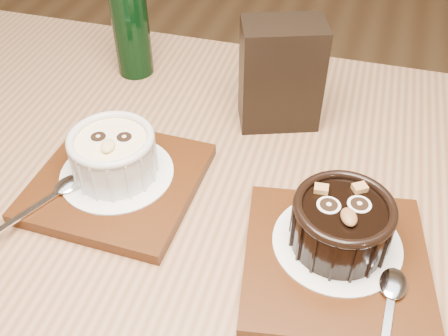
% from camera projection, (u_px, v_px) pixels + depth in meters
% --- Properties ---
extents(table, '(1.23, 0.84, 0.75)m').
position_uv_depth(table, '(198.00, 284.00, 0.62)').
color(table, brown).
rests_on(table, ground).
extents(tray_left, '(0.18, 0.18, 0.01)m').
position_uv_depth(tray_left, '(117.00, 182.00, 0.60)').
color(tray_left, '#47210B').
rests_on(tray_left, table).
extents(doily_left, '(0.13, 0.13, 0.00)m').
position_uv_depth(doily_left, '(117.00, 173.00, 0.60)').
color(doily_left, white).
rests_on(doily_left, tray_left).
extents(ramekin_white, '(0.10, 0.10, 0.06)m').
position_uv_depth(ramekin_white, '(113.00, 153.00, 0.58)').
color(ramekin_white, silver).
rests_on(ramekin_white, doily_left).
extents(spoon_left, '(0.08, 0.13, 0.01)m').
position_uv_depth(spoon_left, '(43.00, 201.00, 0.57)').
color(spoon_left, white).
rests_on(spoon_left, tray_left).
extents(tray_right, '(0.21, 0.21, 0.01)m').
position_uv_depth(tray_right, '(336.00, 262.00, 0.52)').
color(tray_right, '#47210B').
rests_on(tray_right, table).
extents(doily_right, '(0.13, 0.13, 0.00)m').
position_uv_depth(doily_right, '(337.00, 243.00, 0.53)').
color(doily_right, white).
rests_on(doily_right, tray_right).
extents(ramekin_dark, '(0.10, 0.10, 0.06)m').
position_uv_depth(ramekin_dark, '(342.00, 222.00, 0.51)').
color(ramekin_dark, black).
rests_on(ramekin_dark, doily_right).
extents(spoon_right, '(0.03, 0.13, 0.01)m').
position_uv_depth(spoon_right, '(389.00, 315.00, 0.46)').
color(spoon_right, white).
rests_on(spoon_right, tray_right).
extents(condiment_stand, '(0.12, 0.09, 0.14)m').
position_uv_depth(condiment_stand, '(281.00, 75.00, 0.65)').
color(condiment_stand, black).
rests_on(condiment_stand, table).
extents(green_bottle, '(0.05, 0.05, 0.19)m').
position_uv_depth(green_bottle, '(131.00, 25.00, 0.74)').
color(green_bottle, black).
rests_on(green_bottle, table).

